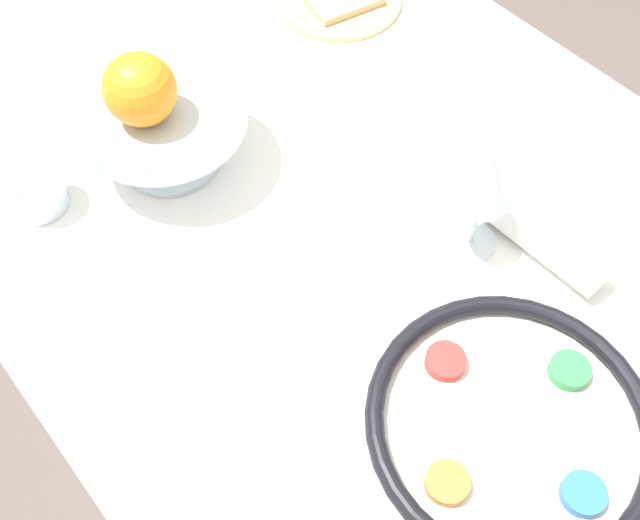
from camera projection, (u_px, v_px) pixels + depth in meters
name	position (u px, v px, depth m)	size (l,w,h in m)	color
ground_plane	(368.00, 458.00, 1.52)	(8.00, 8.00, 0.00)	#564C47
dining_table	(380.00, 381.00, 1.21)	(1.55, 0.87, 0.75)	white
seder_plate	(510.00, 425.00, 0.76)	(0.30, 0.30, 0.03)	silver
wine_glass	(486.00, 182.00, 0.81)	(0.06, 0.06, 0.16)	silver
fruit_stand	(162.00, 118.00, 0.92)	(0.21, 0.21, 0.10)	silver
orange_fruit	(140.00, 89.00, 0.85)	(0.09, 0.09, 0.09)	orange
napkin_roll	(537.00, 236.00, 0.89)	(0.18, 0.05, 0.04)	white
cup_near	(33.00, 187.00, 0.91)	(0.07, 0.07, 0.07)	silver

